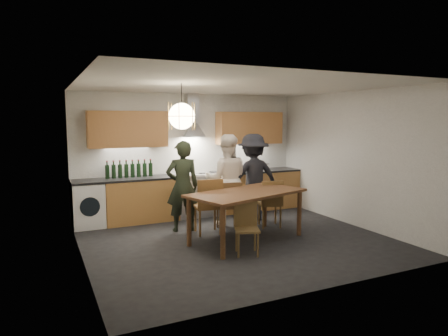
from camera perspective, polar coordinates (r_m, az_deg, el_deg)
name	(u,v)px	position (r m, az deg, el deg)	size (l,w,h in m)	color
ground	(237,240)	(6.96, 1.82, -10.19)	(5.00, 5.00, 0.00)	black
room_shell	(237,140)	(6.66, 1.87, 3.98)	(5.02, 4.52, 2.61)	white
counter_run	(197,195)	(8.60, -3.94, -3.81)	(5.00, 0.62, 0.90)	tan
range_stove	(196,195)	(8.59, -4.07, -3.89)	(0.90, 0.60, 0.92)	silver
wall_fixtures	(193,128)	(8.55, -4.44, 5.72)	(4.30, 0.54, 1.10)	tan
pendant_lamp	(182,116)	(6.17, -6.05, 7.36)	(0.43, 0.43, 0.70)	black
dining_table	(247,197)	(6.75, 3.27, -4.21)	(2.21, 1.54, 0.84)	brown
chair_back_left	(209,203)	(7.12, -2.18, -4.96)	(0.52, 0.52, 1.02)	brown
chair_back_mid	(230,203)	(7.39, 0.81, -4.98)	(0.48, 0.48, 0.91)	brown
chair_back_right	(271,201)	(7.64, 6.73, -4.64)	(0.51, 0.51, 0.91)	brown
chair_front	(246,224)	(6.20, 3.22, -7.97)	(0.46, 0.46, 0.80)	brown
person_left	(183,186)	(7.36, -5.94, -2.60)	(0.61, 0.40, 1.67)	black
person_mid	(227,180)	(7.80, 0.37, -1.66)	(0.86, 0.67, 1.77)	white
person_right	(253,177)	(8.17, 4.16, -1.30)	(1.14, 0.66, 1.77)	black
mixing_bowl	(240,170)	(8.84, 2.27, -0.32)	(0.30, 0.30, 0.07)	silver
stock_pot	(265,167)	(9.29, 5.83, 0.20)	(0.20, 0.20, 0.14)	#B5B5B8
wine_bottles	(129,169)	(8.20, -13.36, -0.10)	(0.95, 0.08, 0.35)	black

